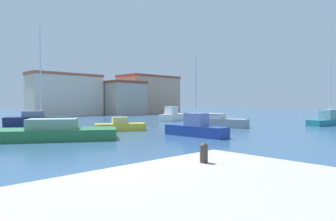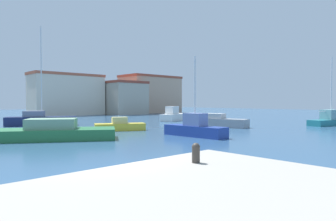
{
  "view_description": "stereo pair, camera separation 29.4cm",
  "coord_description": "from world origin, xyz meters",
  "px_view_note": "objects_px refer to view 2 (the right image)",
  "views": [
    {
      "loc": [
        -5.04,
        -7.86,
        2.64
      ],
      "look_at": [
        15.63,
        13.98,
        1.74
      ],
      "focal_mm": 32.38,
      "sensor_mm": 36.0,
      "label": 1
    },
    {
      "loc": [
        -4.82,
        -8.06,
        2.64
      ],
      "look_at": [
        15.63,
        13.98,
        1.74
      ],
      "focal_mm": 32.38,
      "sensor_mm": 36.0,
      "label": 2
    }
  ],
  "objects_px": {
    "mooring_bollard": "(196,152)",
    "sailboat_navy_behind_lamppost": "(41,120)",
    "motorboat_yellow_far_left": "(120,126)",
    "motorboat_grey_distant_north": "(218,122)",
    "sailboat_blue_distant_east": "(195,128)",
    "sailboat_teal_near_pier": "(331,120)",
    "motorboat_white_center_channel": "(174,116)",
    "motorboat_green_far_right": "(51,132)"
  },
  "relations": [
    {
      "from": "motorboat_yellow_far_left",
      "to": "sailboat_blue_distant_east",
      "type": "distance_m",
      "value": 7.83
    },
    {
      "from": "motorboat_yellow_far_left",
      "to": "sailboat_blue_distant_east",
      "type": "height_order",
      "value": "sailboat_blue_distant_east"
    },
    {
      "from": "sailboat_blue_distant_east",
      "to": "sailboat_teal_near_pier",
      "type": "distance_m",
      "value": 19.1
    },
    {
      "from": "motorboat_yellow_far_left",
      "to": "sailboat_teal_near_pier",
      "type": "xyz_separation_m",
      "value": [
        20.44,
        -10.78,
        0.22
      ]
    },
    {
      "from": "motorboat_yellow_far_left",
      "to": "sailboat_teal_near_pier",
      "type": "height_order",
      "value": "sailboat_teal_near_pier"
    },
    {
      "from": "motorboat_yellow_far_left",
      "to": "motorboat_white_center_channel",
      "type": "distance_m",
      "value": 15.28
    },
    {
      "from": "motorboat_green_far_right",
      "to": "motorboat_yellow_far_left",
      "type": "distance_m",
      "value": 7.55
    },
    {
      "from": "motorboat_grey_distant_north",
      "to": "motorboat_green_far_right",
      "type": "bearing_deg",
      "value": 175.99
    },
    {
      "from": "mooring_bollard",
      "to": "sailboat_teal_near_pier",
      "type": "bearing_deg",
      "value": 12.84
    },
    {
      "from": "sailboat_navy_behind_lamppost",
      "to": "sailboat_teal_near_pier",
      "type": "distance_m",
      "value": 31.88
    },
    {
      "from": "mooring_bollard",
      "to": "sailboat_navy_behind_lamppost",
      "type": "xyz_separation_m",
      "value": [
        6.21,
        28.25,
        -0.64
      ]
    },
    {
      "from": "motorboat_grey_distant_north",
      "to": "motorboat_green_far_right",
      "type": "distance_m",
      "value": 17.1
    },
    {
      "from": "mooring_bollard",
      "to": "motorboat_yellow_far_left",
      "type": "distance_m",
      "value": 19.92
    },
    {
      "from": "motorboat_green_far_right",
      "to": "motorboat_white_center_channel",
      "type": "distance_m",
      "value": 22.76
    },
    {
      "from": "motorboat_grey_distant_north",
      "to": "motorboat_green_far_right",
      "type": "relative_size",
      "value": 0.69
    },
    {
      "from": "motorboat_yellow_far_left",
      "to": "sailboat_navy_behind_lamppost",
      "type": "bearing_deg",
      "value": 106.34
    },
    {
      "from": "mooring_bollard",
      "to": "sailboat_blue_distant_east",
      "type": "relative_size",
      "value": 0.09
    },
    {
      "from": "sailboat_navy_behind_lamppost",
      "to": "motorboat_grey_distant_north",
      "type": "distance_m",
      "value": 19.24
    },
    {
      "from": "motorboat_green_far_right",
      "to": "mooring_bollard",
      "type": "bearing_deg",
      "value": -98.05
    },
    {
      "from": "sailboat_teal_near_pier",
      "to": "motorboat_white_center_channel",
      "type": "distance_m",
      "value": 19.07
    },
    {
      "from": "mooring_bollard",
      "to": "motorboat_grey_distant_north",
      "type": "distance_m",
      "value": 23.82
    },
    {
      "from": "sailboat_teal_near_pier",
      "to": "motorboat_white_center_channel",
      "type": "relative_size",
      "value": 1.25
    },
    {
      "from": "motorboat_green_far_right",
      "to": "motorboat_white_center_channel",
      "type": "xyz_separation_m",
      "value": [
        20.76,
        9.32,
        0.14
      ]
    },
    {
      "from": "mooring_bollard",
      "to": "sailboat_navy_behind_lamppost",
      "type": "relative_size",
      "value": 0.05
    },
    {
      "from": "mooring_bollard",
      "to": "sailboat_navy_behind_lamppost",
      "type": "distance_m",
      "value": 28.93
    },
    {
      "from": "sailboat_navy_behind_lamppost",
      "to": "motorboat_yellow_far_left",
      "type": "relative_size",
      "value": 2.33
    },
    {
      "from": "sailboat_navy_behind_lamppost",
      "to": "sailboat_teal_near_pier",
      "type": "height_order",
      "value": "sailboat_navy_behind_lamppost"
    },
    {
      "from": "mooring_bollard",
      "to": "motorboat_grey_distant_north",
      "type": "height_order",
      "value": "mooring_bollard"
    },
    {
      "from": "motorboat_yellow_far_left",
      "to": "sailboat_teal_near_pier",
      "type": "relative_size",
      "value": 0.61
    },
    {
      "from": "mooring_bollard",
      "to": "motorboat_white_center_channel",
      "type": "xyz_separation_m",
      "value": [
        22.92,
        24.59,
        -0.61
      ]
    },
    {
      "from": "sailboat_navy_behind_lamppost",
      "to": "sailboat_blue_distant_east",
      "type": "distance_m",
      "value": 18.94
    },
    {
      "from": "mooring_bollard",
      "to": "sailboat_navy_behind_lamppost",
      "type": "height_order",
      "value": "sailboat_navy_behind_lamppost"
    },
    {
      "from": "motorboat_grey_distant_north",
      "to": "motorboat_white_center_channel",
      "type": "xyz_separation_m",
      "value": [
        3.71,
        10.52,
        0.13
      ]
    },
    {
      "from": "motorboat_grey_distant_north",
      "to": "sailboat_teal_near_pier",
      "type": "relative_size",
      "value": 0.81
    },
    {
      "from": "motorboat_grey_distant_north",
      "to": "motorboat_yellow_far_left",
      "type": "bearing_deg",
      "value": 160.46
    },
    {
      "from": "motorboat_green_far_right",
      "to": "motorboat_white_center_channel",
      "type": "relative_size",
      "value": 1.47
    },
    {
      "from": "mooring_bollard",
      "to": "motorboat_yellow_far_left",
      "type": "bearing_deg",
      "value": 61.99
    },
    {
      "from": "motorboat_yellow_far_left",
      "to": "sailboat_blue_distant_east",
      "type": "relative_size",
      "value": 0.77
    },
    {
      "from": "sailboat_navy_behind_lamppost",
      "to": "mooring_bollard",
      "type": "bearing_deg",
      "value": -102.41
    },
    {
      "from": "motorboat_green_far_right",
      "to": "sailboat_teal_near_pier",
      "type": "bearing_deg",
      "value": -17.05
    },
    {
      "from": "sailboat_navy_behind_lamppost",
      "to": "motorboat_grey_distant_north",
      "type": "xyz_separation_m",
      "value": [
        13.0,
        -14.18,
        -0.1
      ]
    },
    {
      "from": "motorboat_grey_distant_north",
      "to": "motorboat_white_center_channel",
      "type": "relative_size",
      "value": 1.02
    }
  ]
}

